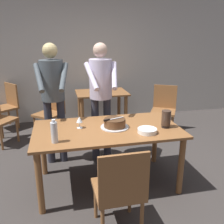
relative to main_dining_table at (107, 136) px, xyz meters
The scene contains 16 objects.
ground_plane 0.65m from the main_dining_table, ahead, with size 14.00×14.00×0.00m, color #383330.
back_wall 2.77m from the main_dining_table, 90.00° to the left, with size 10.00×0.12×2.70m, color #BCB7AD.
main_dining_table is the anchor object (origin of this frame).
cake_on_platter 0.18m from the main_dining_table, ahead, with size 0.34×0.34×0.11m.
cake_knife 0.22m from the main_dining_table, 48.01° to the right, with size 0.26×0.11×0.02m.
plate_stack 0.50m from the main_dining_table, 30.31° to the right, with size 0.22×0.22×0.05m.
wine_glass_near 0.39m from the main_dining_table, 167.20° to the left, with size 0.08×0.08×0.14m.
water_bottle 0.71m from the main_dining_table, 155.20° to the right, with size 0.07×0.07×0.25m.
hurricane_lamp 0.73m from the main_dining_table, 10.51° to the right, with size 0.11×0.11×0.21m.
person_cutting_cake 0.81m from the main_dining_table, 85.90° to the left, with size 0.47×0.55×1.72m.
person_standing_beside 1.03m from the main_dining_table, 130.94° to the left, with size 0.47×0.55×1.72m.
chair_near_side 0.87m from the main_dining_table, 93.98° to the right, with size 0.45×0.45×0.90m.
background_table 2.00m from the main_dining_table, 81.62° to the left, with size 1.00×0.70×0.74m.
background_chair_1 2.06m from the main_dining_table, 46.48° to the left, with size 0.60×0.60×0.90m.
background_chair_2 1.92m from the main_dining_table, 111.40° to the left, with size 0.62×0.62×0.90m.
background_chair_3 2.85m from the main_dining_table, 123.61° to the left, with size 0.62×0.62×0.90m.
Camera 1 is at (-0.54, -2.67, 1.81)m, focal length 39.12 mm.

